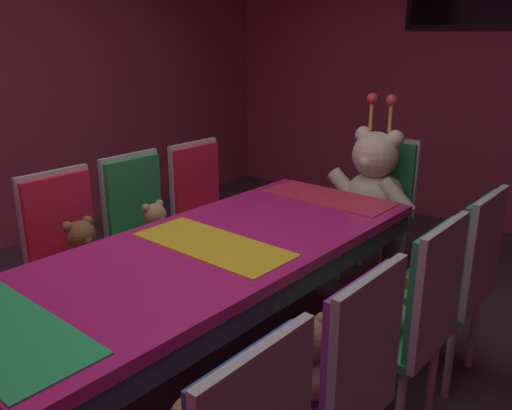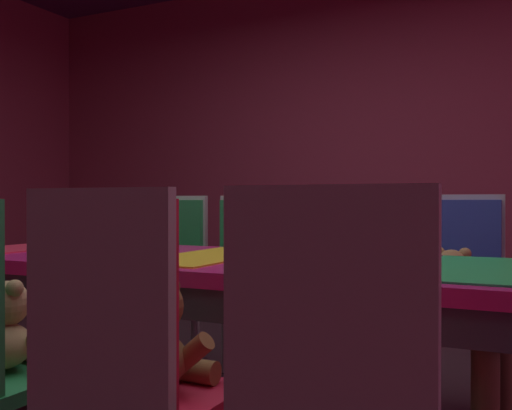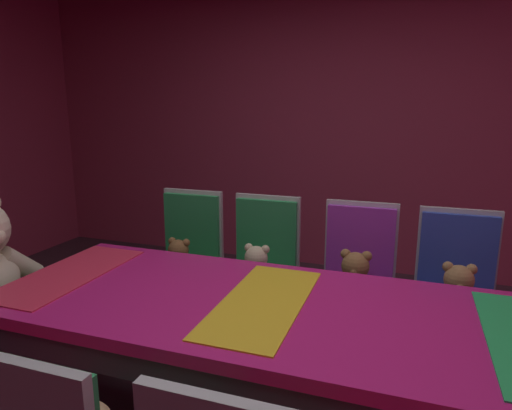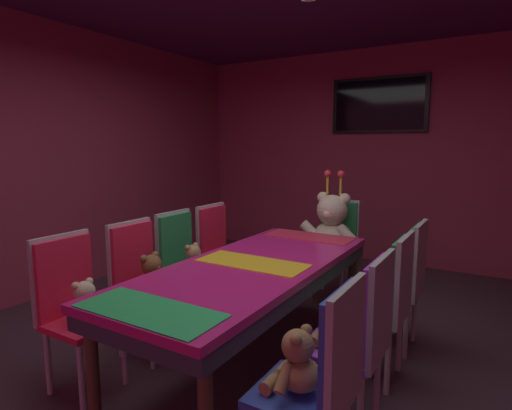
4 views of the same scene
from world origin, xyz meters
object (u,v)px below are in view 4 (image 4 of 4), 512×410
object	(u,v)px
chair_left_3	(217,245)
chair_right_3	(408,273)
teddy_left_2	(194,262)
throne_chair	(337,237)
teddy_left_1	(153,277)
teddy_right_1	(339,322)
banquet_table	(252,275)
chair_left_1	(138,273)
teddy_left_0	(86,304)
chair_left_0	(71,296)
chair_right_1	(365,326)
teddy_right_2	(368,293)
teddy_right_3	(388,273)
teddy_right_0	(297,364)
chair_right_2	(391,294)
king_teddy_bear	(331,228)
wall_tv	(379,105)
chair_left_2	(181,257)
chair_right_0	(327,370)

from	to	relation	value
chair_left_3	chair_right_3	size ratio (longest dim) A/B	1.00
teddy_left_2	throne_chair	xyz separation A→B (m)	(0.73, 1.42, 0.02)
teddy_left_1	chair_right_3	bearing A→B (deg)	33.38
chair_left_3	throne_chair	world-z (taller)	same
teddy_left_2	teddy_right_1	bearing A→B (deg)	-20.37
chair_right_3	throne_chair	bearing A→B (deg)	-45.26
banquet_table	chair_left_1	world-z (taller)	chair_left_1
banquet_table	teddy_left_0	world-z (taller)	banquet_table
chair_left_0	teddy_right_1	distance (m)	1.67
chair_right_1	teddy_right_2	distance (m)	0.58
teddy_right_1	chair_left_0	bearing A→B (deg)	17.94
teddy_left_2	teddy_right_3	size ratio (longest dim) A/B	1.04
teddy_right_0	throne_chair	size ratio (longest dim) A/B	0.31
teddy_right_1	chair_right_2	xyz separation A→B (m)	(0.15, 0.56, 0.01)
chair_right_1	king_teddy_bear	distance (m)	2.00
chair_right_2	wall_tv	bearing A→B (deg)	-72.86
teddy_right_3	throne_chair	xyz separation A→B (m)	(-0.73, 0.88, 0.03)
teddy_right_1	chair_left_1	bearing A→B (deg)	-1.30
chair_left_2	chair_right_0	xyz separation A→B (m)	(1.73, -1.05, 0.00)
chair_left_3	teddy_right_2	world-z (taller)	chair_left_3
teddy_left_0	teddy_right_0	world-z (taller)	teddy_right_0
teddy_left_0	chair_right_0	world-z (taller)	chair_right_0
teddy_left_2	chair_right_0	distance (m)	1.91
teddy_right_2	chair_left_2	bearing A→B (deg)	0.84
chair_left_1	teddy_right_1	bearing A→B (deg)	-1.30
teddy_left_1	teddy_right_2	world-z (taller)	teddy_left_1
chair_left_1	chair_right_1	world-z (taller)	same
teddy_left_0	chair_right_2	bearing A→B (deg)	34.11
throne_chair	wall_tv	world-z (taller)	wall_tv
teddy_right_3	chair_left_2	bearing A→B (deg)	18.36
chair_left_2	teddy_right_3	size ratio (longest dim) A/B	3.60
teddy_left_1	throne_chair	distance (m)	2.05
king_teddy_bear	chair_right_3	bearing A→B (deg)	50.68
chair_right_3	teddy_right_3	world-z (taller)	chair_right_3
teddy_left_2	chair_right_2	world-z (taller)	chair_right_2
chair_right_3	king_teddy_bear	distance (m)	1.14
teddy_right_1	chair_right_2	world-z (taller)	chair_right_2
teddy_right_3	throne_chair	world-z (taller)	throne_chair
chair_left_1	chair_right_3	distance (m)	2.01
chair_left_2	chair_right_3	distance (m)	1.83
teddy_right_0	chair_right_3	distance (m)	1.59
chair_left_2	chair_right_3	bearing A→B (deg)	16.96
chair_left_0	chair_right_3	bearing A→B (deg)	42.40
chair_left_3	teddy_right_1	distance (m)	1.89
teddy_left_1	chair_right_1	bearing A→B (deg)	-1.30
chair_left_1	teddy_right_0	distance (m)	1.65
teddy_left_0	king_teddy_bear	distance (m)	2.42
banquet_table	chair_left_2	xyz separation A→B (m)	(-0.88, 0.26, -0.06)
chair_left_0	chair_left_1	xyz separation A→B (m)	(0.02, 0.55, 0.00)
teddy_right_0	chair_right_1	bearing A→B (deg)	-107.03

